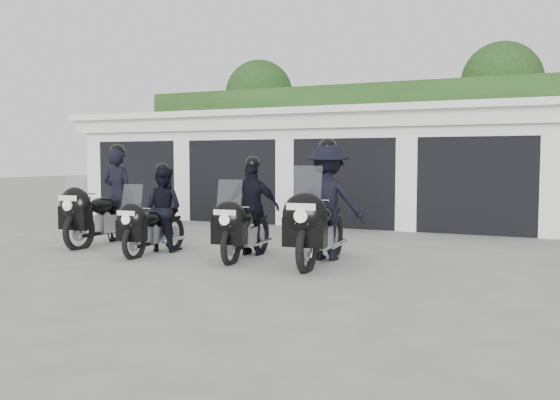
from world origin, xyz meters
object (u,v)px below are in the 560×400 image
at_px(police_bike_a, 107,203).
at_px(police_bike_c, 249,213).
at_px(police_bike_b, 158,214).
at_px(police_bike_d, 324,208).

relative_size(police_bike_a, police_bike_c, 1.14).
bearing_deg(police_bike_b, police_bike_c, 6.45).
xyz_separation_m(police_bike_a, police_bike_c, (3.28, -0.19, -0.06)).
relative_size(police_bike_a, police_bike_d, 0.98).
height_order(police_bike_b, police_bike_c, police_bike_c).
bearing_deg(police_bike_b, police_bike_a, 160.46).
bearing_deg(police_bike_a, police_bike_c, -2.68).
distance_m(police_bike_b, police_bike_d, 3.11).
bearing_deg(police_bike_b, police_bike_d, 3.42).
height_order(police_bike_a, police_bike_b, police_bike_a).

